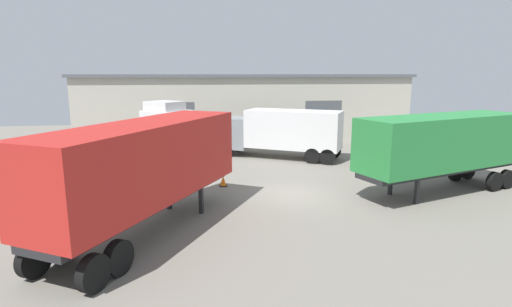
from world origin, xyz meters
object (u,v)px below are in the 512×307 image
Objects in this scene: tractor_unit_white at (162,136)px; container_trailer_black at (144,165)px; gravel_pile at (386,151)px; box_truck_grey at (282,131)px; traffic_cone at (223,181)px; container_trailer_green at (442,144)px.

tractor_unit_white reaches higher than container_trailer_black.
tractor_unit_white is 2.59× the size of gravel_pile.
container_trailer_black is (-7.91, -12.55, 0.69)m from box_truck_grey.
gravel_pile reaches higher than traffic_cone.
tractor_unit_white is 0.66× the size of container_trailer_green.
container_trailer_green is 3.94× the size of gravel_pile.
tractor_unit_white is at bearing 123.83° from traffic_cone.
tractor_unit_white is 16.06m from container_trailer_green.
tractor_unit_white is 0.66× the size of container_trailer_black.
container_trailer_black is at bearing 87.76° from box_truck_grey.
traffic_cone is at bearing -32.59° from container_trailer_green.
box_truck_grey is at bearing -2.07° from container_trailer_black.
container_trailer_green is (13.97, -7.91, 0.53)m from tractor_unit_white.
tractor_unit_white reaches higher than container_trailer_green.
container_trailer_green is at bearing -97.12° from gravel_pile.
container_trailer_black is (-13.82, -3.11, 0.14)m from container_trailer_green.
box_truck_grey is 0.89× the size of container_trailer_black.
tractor_unit_white is at bearing 40.75° from box_truck_grey.
box_truck_grey is at bearing 54.94° from traffic_cone.
container_trailer_green reaches higher than gravel_pile.
container_trailer_green is at bearing 152.03° from box_truck_grey.
gravel_pile is (14.89, -0.52, -1.31)m from tractor_unit_white.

